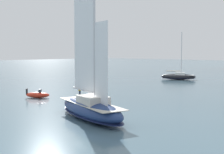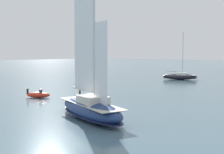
{
  "view_description": "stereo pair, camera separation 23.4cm",
  "coord_description": "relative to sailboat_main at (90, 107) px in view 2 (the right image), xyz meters",
  "views": [
    {
      "loc": [
        22.67,
        -19.96,
        6.59
      ],
      "look_at": [
        0.0,
        3.0,
        3.94
      ],
      "focal_mm": 50.0,
      "sensor_mm": 36.0,
      "label": 1
    },
    {
      "loc": [
        22.83,
        -19.79,
        6.59
      ],
      "look_at": [
        0.0,
        3.0,
        3.94
      ],
      "focal_mm": 50.0,
      "sensor_mm": 36.0,
      "label": 2
    }
  ],
  "objects": [
    {
      "name": "ground_plane",
      "position": [
        -0.02,
        0.0,
        -1.21
      ],
      "size": [
        400.0,
        400.0,
        0.0
      ],
      "primitive_type": "plane",
      "color": "slate"
    },
    {
      "name": "sailboat_main",
      "position": [
        0.0,
        0.0,
        0.0
      ],
      "size": [
        11.79,
        6.07,
        15.6
      ],
      "color": "navy",
      "rests_on": "ground"
    },
    {
      "name": "sailboat_moored_mid_channel",
      "position": [
        -17.46,
        42.87,
        -0.46
      ],
      "size": [
        8.09,
        6.0,
        11.08
      ],
      "color": "#232328",
      "rests_on": "ground"
    },
    {
      "name": "motor_tender",
      "position": [
        -15.78,
        3.89,
        -0.78
      ],
      "size": [
        3.54,
        3.15,
        1.31
      ],
      "color": "red",
      "rests_on": "ground"
    }
  ]
}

